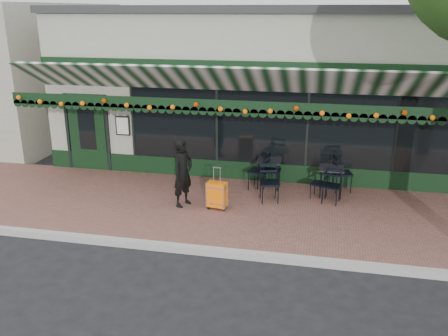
% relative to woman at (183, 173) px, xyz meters
% --- Properties ---
extents(ground, '(80.00, 80.00, 0.00)m').
position_rel_woman_xyz_m(ground, '(1.36, -1.90, -0.96)').
color(ground, black).
rests_on(ground, ground).
extents(sidewalk, '(18.00, 4.00, 0.15)m').
position_rel_woman_xyz_m(sidewalk, '(1.36, 0.10, -0.89)').
color(sidewalk, brown).
rests_on(sidewalk, ground).
extents(curb, '(18.00, 0.16, 0.15)m').
position_rel_woman_xyz_m(curb, '(1.36, -1.98, -0.89)').
color(curb, '#9E9E99').
rests_on(curb, ground).
extents(restaurant_building, '(12.00, 9.60, 4.50)m').
position_rel_woman_xyz_m(restaurant_building, '(1.36, 5.94, 1.31)').
color(restaurant_building, gray).
rests_on(restaurant_building, ground).
extents(woman, '(0.60, 0.70, 1.63)m').
position_rel_woman_xyz_m(woman, '(0.00, 0.00, 0.00)').
color(woman, black).
rests_on(woman, sidewalk).
extents(suitcase, '(0.48, 0.31, 1.02)m').
position_rel_woman_xyz_m(suitcase, '(0.83, -0.05, -0.47)').
color(suitcase, orange).
rests_on(suitcase, sidewalk).
extents(cafe_table_a, '(0.59, 0.59, 0.73)m').
position_rel_woman_xyz_m(cafe_table_a, '(3.43, 1.35, -0.16)').
color(cafe_table_a, black).
rests_on(cafe_table_a, sidewalk).
extents(cafe_table_b, '(0.61, 0.61, 0.75)m').
position_rel_woman_xyz_m(cafe_table_b, '(1.85, 1.62, -0.14)').
color(cafe_table_b, black).
rests_on(cafe_table_b, sidewalk).
extents(chair_a_left, '(0.48, 0.48, 0.76)m').
position_rel_woman_xyz_m(chair_a_left, '(3.15, 1.08, -0.44)').
color(chair_a_left, black).
rests_on(chair_a_left, sidewalk).
extents(chair_a_right, '(0.56, 0.56, 0.93)m').
position_rel_woman_xyz_m(chair_a_right, '(3.72, 1.73, -0.35)').
color(chair_a_right, black).
rests_on(chair_a_right, sidewalk).
extents(chair_a_front, '(0.51, 0.51, 0.84)m').
position_rel_woman_xyz_m(chair_a_front, '(3.44, 0.85, -0.39)').
color(chair_a_front, black).
rests_on(chair_a_front, sidewalk).
extents(chair_b_left, '(0.60, 0.60, 0.98)m').
position_rel_woman_xyz_m(chair_b_left, '(1.61, 1.42, -0.32)').
color(chair_b_left, black).
rests_on(chair_b_left, sidewalk).
extents(chair_b_right, '(0.46, 0.46, 0.90)m').
position_rel_woman_xyz_m(chair_b_right, '(1.93, 1.60, -0.37)').
color(chair_b_right, black).
rests_on(chair_b_right, sidewalk).
extents(chair_b_front, '(0.57, 0.57, 0.93)m').
position_rel_woman_xyz_m(chair_b_front, '(1.97, 0.65, -0.35)').
color(chair_b_front, black).
rests_on(chair_b_front, sidewalk).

